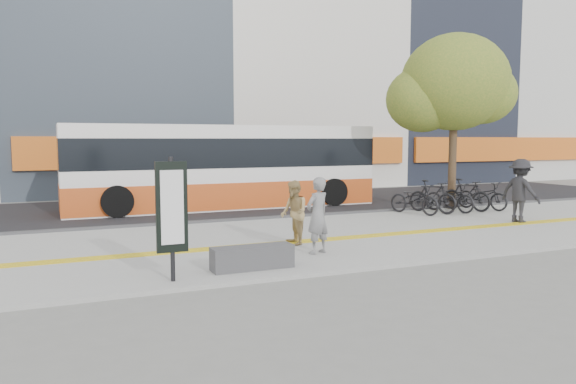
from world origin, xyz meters
name	(u,v)px	position (x,y,z in m)	size (l,w,h in m)	color
ground	(340,251)	(0.00, 0.00, 0.00)	(120.00, 120.00, 0.00)	slate
sidewalk	(312,238)	(0.00, 1.50, 0.04)	(40.00, 7.00, 0.08)	slate
tactile_strip	(321,240)	(0.00, 1.00, 0.09)	(40.00, 0.45, 0.01)	yellow
street	(226,206)	(0.00, 9.00, 0.03)	(40.00, 8.00, 0.06)	black
curb	(263,219)	(0.00, 5.00, 0.07)	(40.00, 0.25, 0.14)	#363639
bench	(252,257)	(-2.60, -1.20, 0.30)	(1.60, 0.45, 0.45)	#363639
signboard	(172,209)	(-4.20, -1.51, 1.37)	(0.55, 0.10, 2.20)	black
street_tree	(452,85)	(7.18, 4.82, 4.51)	(4.40, 3.80, 6.31)	#3B281B
bus	(224,169)	(-0.19, 8.50, 1.48)	(11.36, 2.69, 3.02)	white
bicycle_row	(449,197)	(6.52, 4.00, 0.60)	(4.16, 2.02, 1.11)	black
seated_woman	(317,215)	(-0.80, -0.41, 0.92)	(0.61, 0.40, 1.68)	black
pedestrian_tan	(294,213)	(-0.84, 0.74, 0.85)	(0.74, 0.58, 1.53)	tan
pedestrian_dark	(520,191)	(6.86, 1.23, 1.04)	(1.24, 0.71, 1.92)	#232325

